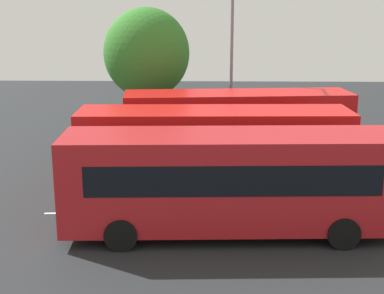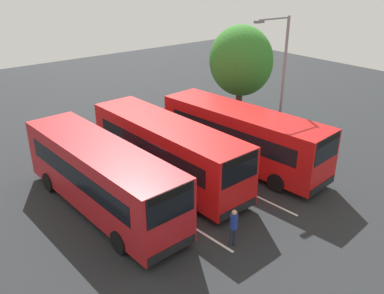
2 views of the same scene
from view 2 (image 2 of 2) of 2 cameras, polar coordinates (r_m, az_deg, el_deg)
ground_plane at (r=21.06m, az=-2.77°, el=-4.79°), size 62.81×62.81×0.00m
bus_far_left at (r=18.42m, az=-12.53°, el=-3.84°), size 10.00×2.89×3.11m
bus_center_left at (r=20.51m, az=-3.45°, el=-0.30°), size 9.99×2.82×3.11m
bus_center_right at (r=22.31m, az=7.03°, el=1.62°), size 10.09×3.36×3.11m
pedestrian at (r=16.20m, az=5.83°, el=-10.73°), size 0.44×0.44×1.60m
street_lamp at (r=23.79m, az=12.23°, el=9.61°), size 0.37×2.52×7.70m
depot_tree at (r=27.36m, az=6.82°, el=11.80°), size 4.35×3.92×6.74m
lane_stripe_outer_left at (r=20.11m, az=-7.35°, el=-6.46°), size 12.10×1.00×0.01m
lane_stripe_inner_left at (r=22.15m, az=1.36°, el=-3.23°), size 12.10×1.00×0.01m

